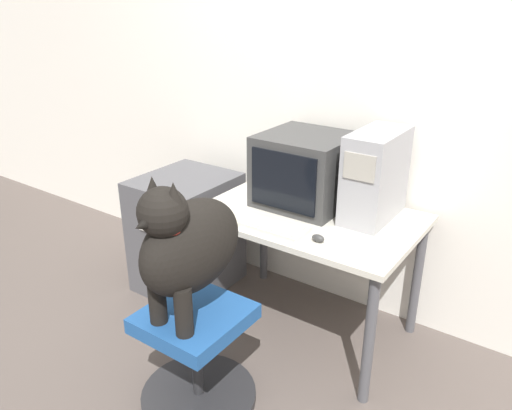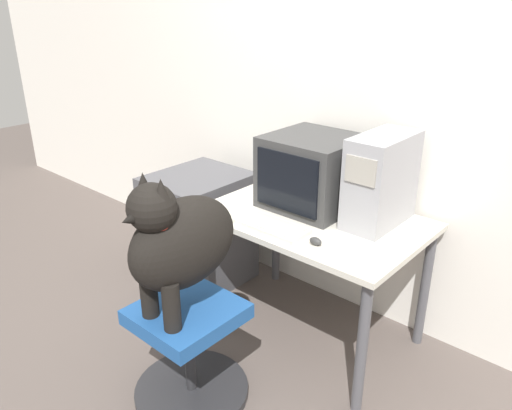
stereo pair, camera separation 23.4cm
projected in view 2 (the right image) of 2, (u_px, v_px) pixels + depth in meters
ground_plane at (266, 364)px, 2.56m from camera, size 12.00×12.00×0.00m
wall_back at (367, 88)px, 2.61m from camera, size 8.00×0.05×2.60m
desk at (313, 233)px, 2.58m from camera, size 1.10×0.74×0.71m
crt_monitor at (313, 172)px, 2.61m from camera, size 0.45×0.45×0.38m
pc_tower at (381, 180)px, 2.40m from camera, size 0.20×0.42×0.45m
keyboard at (266, 224)px, 2.43m from camera, size 0.43×0.16×0.03m
computer_mouse at (316, 241)px, 2.25m from camera, size 0.06×0.04×0.04m
office_chair at (189, 352)px, 2.28m from camera, size 0.54×0.54×0.49m
dog at (179, 240)px, 2.04m from camera, size 0.27×0.55×0.65m
filing_cabinet at (199, 230)px, 3.19m from camera, size 0.51×0.59×0.73m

